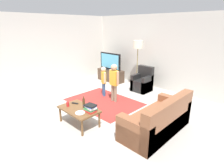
% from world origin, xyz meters
% --- Properties ---
extents(ground, '(7.80, 7.80, 0.00)m').
position_xyz_m(ground, '(0.00, 0.00, 0.00)').
color(ground, '#B2ADA3').
extents(wall_back, '(6.00, 0.12, 2.70)m').
position_xyz_m(wall_back, '(0.00, 3.00, 1.35)').
color(wall_back, silver).
rests_on(wall_back, ground).
extents(wall_left, '(0.12, 6.00, 2.70)m').
position_xyz_m(wall_left, '(-3.00, 0.00, 1.35)').
color(wall_left, silver).
rests_on(wall_left, ground).
extents(area_rug, '(2.20, 1.60, 0.01)m').
position_xyz_m(area_rug, '(-0.31, 0.54, 0.00)').
color(area_rug, '#9E2D28').
rests_on(area_rug, ground).
extents(tv_stand, '(1.20, 0.44, 0.50)m').
position_xyz_m(tv_stand, '(-1.76, 2.30, 0.24)').
color(tv_stand, '#4C3828').
rests_on(tv_stand, ground).
extents(tv, '(1.10, 0.28, 0.71)m').
position_xyz_m(tv, '(-1.76, 2.28, 0.85)').
color(tv, black).
rests_on(tv, tv_stand).
extents(couch, '(0.80, 1.80, 0.86)m').
position_xyz_m(couch, '(1.83, 0.23, 0.29)').
color(couch, brown).
rests_on(couch, ground).
extents(armchair, '(0.60, 0.60, 0.90)m').
position_xyz_m(armchair, '(-0.05, 2.26, 0.30)').
color(armchair, black).
rests_on(armchair, ground).
extents(floor_lamp, '(0.36, 0.36, 1.78)m').
position_xyz_m(floor_lamp, '(-0.48, 2.45, 1.54)').
color(floor_lamp, '#262626').
rests_on(floor_lamp, ground).
extents(child_near_tv, '(0.31, 0.21, 1.01)m').
position_xyz_m(child_near_tv, '(-0.69, 0.90, 0.61)').
color(child_near_tv, '#33598C').
rests_on(child_near_tv, ground).
extents(child_center, '(0.40, 0.19, 1.20)m').
position_xyz_m(child_center, '(-0.12, 0.81, 0.72)').
color(child_center, gray).
rests_on(child_center, ground).
extents(coffee_table, '(1.00, 0.60, 0.42)m').
position_xyz_m(coffee_table, '(0.26, -0.79, 0.37)').
color(coffee_table, brown).
rests_on(coffee_table, ground).
extents(book_stack, '(0.30, 0.24, 0.17)m').
position_xyz_m(book_stack, '(0.58, -0.69, 0.51)').
color(book_stack, red).
rests_on(book_stack, coffee_table).
extents(bottle, '(0.06, 0.06, 0.29)m').
position_xyz_m(bottle, '(0.31, -0.67, 0.54)').
color(bottle, '#4C3319').
rests_on(bottle, coffee_table).
extents(tv_remote, '(0.17, 0.11, 0.02)m').
position_xyz_m(tv_remote, '(-0.04, -0.69, 0.43)').
color(tv_remote, black).
rests_on(tv_remote, coffee_table).
extents(soda_can, '(0.07, 0.07, 0.12)m').
position_xyz_m(soda_can, '(-0.02, -0.91, 0.48)').
color(soda_can, red).
rests_on(soda_can, coffee_table).
extents(plate, '(0.22, 0.22, 0.02)m').
position_xyz_m(plate, '(0.48, -0.91, 0.43)').
color(plate, white).
rests_on(plate, coffee_table).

